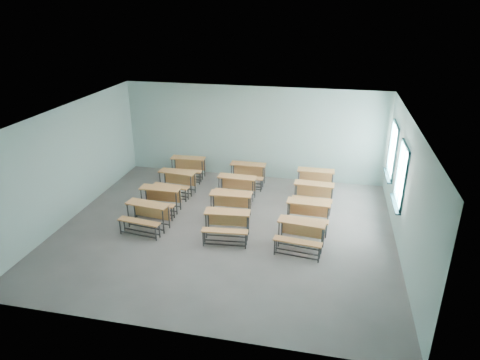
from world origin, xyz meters
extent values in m
cube|color=gray|center=(0.00, 0.00, -0.01)|extent=(9.00, 8.00, 0.02)
cube|color=silver|center=(0.00, 0.00, 3.21)|extent=(9.00, 8.00, 0.02)
cube|color=#A0C8C1|center=(0.00, 4.01, 1.60)|extent=(9.00, 0.02, 3.20)
cube|color=#A0C8C1|center=(0.00, -4.01, 1.60)|extent=(9.00, 0.02, 3.20)
cube|color=#A0C8C1|center=(-4.51, 0.00, 1.60)|extent=(0.02, 8.00, 3.20)
cube|color=#A0C8C1|center=(4.51, 0.00, 1.60)|extent=(0.02, 8.00, 3.20)
cube|color=#183F45|center=(4.47, 2.80, 0.93)|extent=(0.06, 1.20, 0.06)
cube|color=#183F45|center=(4.47, 2.80, 2.47)|extent=(0.06, 1.20, 0.06)
cube|color=#183F45|center=(4.47, 2.23, 1.70)|extent=(0.06, 0.06, 1.60)
cube|color=#183F45|center=(4.47, 3.37, 1.70)|extent=(0.06, 0.06, 1.60)
cube|color=#183F45|center=(4.47, 2.80, 1.70)|extent=(0.04, 0.04, 1.48)
cube|color=#183F45|center=(4.47, 2.80, 1.70)|extent=(0.04, 1.08, 0.04)
cube|color=#183F45|center=(4.43, 2.80, 0.87)|extent=(0.14, 1.28, 0.04)
cube|color=white|center=(4.50, 2.80, 1.70)|extent=(0.01, 1.08, 1.48)
cube|color=#183F45|center=(4.47, 0.80, 0.93)|extent=(0.06, 1.20, 0.06)
cube|color=#183F45|center=(4.47, 0.80, 2.47)|extent=(0.06, 1.20, 0.06)
cube|color=#183F45|center=(4.47, 0.23, 1.70)|extent=(0.06, 0.06, 1.60)
cube|color=#183F45|center=(4.47, 1.37, 1.70)|extent=(0.06, 0.06, 1.60)
cube|color=#183F45|center=(4.47, 0.80, 1.70)|extent=(0.04, 0.04, 1.48)
cube|color=#183F45|center=(4.47, 0.80, 1.70)|extent=(0.04, 1.08, 0.04)
cube|color=#183F45|center=(4.43, 0.80, 0.87)|extent=(0.14, 1.28, 0.04)
cube|color=white|center=(4.50, 0.80, 1.70)|extent=(0.01, 1.08, 1.48)
cube|color=#CB8849|center=(-2.08, -0.32, 0.72)|extent=(1.23, 0.55, 0.04)
cube|color=#CB8849|center=(-2.06, -0.14, 0.42)|extent=(1.12, 0.17, 0.41)
cylinder|color=#3B3E41|center=(-2.64, -0.40, 0.35)|extent=(0.04, 0.04, 0.70)
cylinder|color=#3B3E41|center=(-1.57, -0.55, 0.35)|extent=(0.04, 0.04, 0.70)
cylinder|color=#3B3E41|center=(-2.60, -0.09, 0.35)|extent=(0.04, 0.04, 0.70)
cylinder|color=#3B3E41|center=(-1.52, -0.24, 0.35)|extent=(0.04, 0.04, 0.70)
cube|color=#3B3E41|center=(-2.10, -0.48, 0.10)|extent=(1.08, 0.17, 0.03)
cube|color=#3B3E41|center=(-2.06, -0.16, 0.10)|extent=(1.08, 0.17, 0.03)
cube|color=#CB8849|center=(-2.15, -0.79, 0.43)|extent=(1.21, 0.40, 0.03)
cylinder|color=#3B3E41|center=(-2.70, -0.81, 0.20)|extent=(0.04, 0.04, 0.41)
cylinder|color=#3B3E41|center=(-1.62, -0.96, 0.20)|extent=(0.04, 0.04, 0.41)
cylinder|color=#3B3E41|center=(-2.67, -0.62, 0.20)|extent=(0.04, 0.04, 0.41)
cylinder|color=#3B3E41|center=(-1.60, -0.77, 0.20)|extent=(0.04, 0.04, 0.41)
cube|color=#3B3E41|center=(-2.16, -0.88, 0.08)|extent=(1.08, 0.17, 0.03)
cube|color=#3B3E41|center=(-2.13, -0.70, 0.08)|extent=(1.08, 0.17, 0.03)
cube|color=#CB8849|center=(0.15, -0.32, 0.72)|extent=(1.22, 0.50, 0.04)
cube|color=#CB8849|center=(0.13, -0.14, 0.42)|extent=(1.12, 0.12, 0.41)
cylinder|color=#3B3E41|center=(-0.38, -0.53, 0.35)|extent=(0.04, 0.04, 0.70)
cylinder|color=#3B3E41|center=(0.70, -0.43, 0.35)|extent=(0.04, 0.04, 0.70)
cylinder|color=#3B3E41|center=(-0.41, -0.22, 0.35)|extent=(0.04, 0.04, 0.70)
cylinder|color=#3B3E41|center=(0.67, -0.12, 0.35)|extent=(0.04, 0.04, 0.70)
cube|color=#3B3E41|center=(0.16, -0.48, 0.10)|extent=(1.08, 0.13, 0.03)
cube|color=#3B3E41|center=(0.13, -0.17, 0.10)|extent=(1.08, 0.13, 0.03)
cube|color=#CB8849|center=(0.19, -0.80, 0.43)|extent=(1.20, 0.35, 0.03)
cylinder|color=#3B3E41|center=(-0.34, -0.94, 0.20)|extent=(0.04, 0.04, 0.41)
cylinder|color=#3B3E41|center=(0.74, -0.84, 0.20)|extent=(0.04, 0.04, 0.41)
cylinder|color=#3B3E41|center=(-0.36, -0.75, 0.20)|extent=(0.04, 0.04, 0.41)
cylinder|color=#3B3E41|center=(0.72, -0.65, 0.20)|extent=(0.04, 0.04, 0.41)
cube|color=#3B3E41|center=(0.20, -0.89, 0.08)|extent=(1.08, 0.13, 0.03)
cube|color=#3B3E41|center=(0.18, -0.70, 0.08)|extent=(1.08, 0.13, 0.03)
cube|color=#CB8849|center=(2.09, -0.45, 0.72)|extent=(1.22, 0.53, 0.04)
cube|color=#CB8849|center=(2.11, -0.27, 0.42)|extent=(1.12, 0.15, 0.41)
cylinder|color=#3B3E41|center=(1.53, -0.55, 0.35)|extent=(0.04, 0.04, 0.70)
cylinder|color=#3B3E41|center=(2.61, -0.67, 0.35)|extent=(0.04, 0.04, 0.70)
cylinder|color=#3B3E41|center=(1.57, -0.23, 0.35)|extent=(0.04, 0.04, 0.70)
cylinder|color=#3B3E41|center=(2.65, -0.36, 0.35)|extent=(0.04, 0.04, 0.70)
cube|color=#3B3E41|center=(2.07, -0.61, 0.10)|extent=(1.08, 0.16, 0.03)
cube|color=#3B3E41|center=(2.11, -0.30, 0.10)|extent=(1.08, 0.16, 0.03)
cube|color=#CB8849|center=(2.04, -0.92, 0.43)|extent=(1.21, 0.38, 0.03)
cylinder|color=#3B3E41|center=(1.49, -0.95, 0.20)|extent=(0.04, 0.04, 0.41)
cylinder|color=#3B3E41|center=(2.56, -1.08, 0.20)|extent=(0.04, 0.04, 0.41)
cylinder|color=#3B3E41|center=(1.51, -0.77, 0.20)|extent=(0.04, 0.04, 0.41)
cylinder|color=#3B3E41|center=(2.59, -0.89, 0.20)|extent=(0.04, 0.04, 0.41)
cube|color=#3B3E41|center=(2.03, -1.02, 0.08)|extent=(1.08, 0.16, 0.03)
cube|color=#3B3E41|center=(2.05, -0.83, 0.08)|extent=(1.08, 0.16, 0.03)
cube|color=#CB8849|center=(-2.15, 0.74, 0.72)|extent=(1.19, 0.40, 0.04)
cube|color=#CB8849|center=(-2.15, 0.92, 0.42)|extent=(1.13, 0.03, 0.41)
cylinder|color=#3B3E41|center=(-2.69, 0.58, 0.35)|extent=(0.04, 0.04, 0.70)
cylinder|color=#3B3E41|center=(-1.60, 0.58, 0.35)|extent=(0.04, 0.04, 0.70)
cylinder|color=#3B3E41|center=(-2.69, 0.90, 0.35)|extent=(0.04, 0.04, 0.70)
cylinder|color=#3B3E41|center=(-1.60, 0.90, 0.35)|extent=(0.04, 0.04, 0.70)
cube|color=#3B3E41|center=(-2.15, 0.58, 0.10)|extent=(1.09, 0.03, 0.03)
cube|color=#3B3E41|center=(-2.15, 0.90, 0.10)|extent=(1.09, 0.03, 0.03)
cube|color=#CB8849|center=(-2.15, 0.27, 0.43)|extent=(1.19, 0.25, 0.03)
cylinder|color=#3B3E41|center=(-2.69, 0.17, 0.20)|extent=(0.04, 0.04, 0.41)
cylinder|color=#3B3E41|center=(-1.61, 0.17, 0.20)|extent=(0.04, 0.04, 0.41)
cylinder|color=#3B3E41|center=(-2.69, 0.36, 0.20)|extent=(0.04, 0.04, 0.41)
cylinder|color=#3B3E41|center=(-1.61, 0.36, 0.20)|extent=(0.04, 0.04, 0.41)
cube|color=#3B3E41|center=(-2.15, 0.17, 0.08)|extent=(1.09, 0.03, 0.03)
cube|color=#3B3E41|center=(-2.15, 0.36, 0.08)|extent=(1.09, 0.03, 0.03)
cube|color=#CB8849|center=(-0.03, 0.80, 0.72)|extent=(1.20, 0.46, 0.04)
cube|color=#CB8849|center=(-0.04, 0.99, 0.42)|extent=(1.12, 0.08, 0.41)
cylinder|color=#3B3E41|center=(-0.57, 0.62, 0.35)|extent=(0.04, 0.04, 0.70)
cylinder|color=#3B3E41|center=(0.52, 0.68, 0.35)|extent=(0.04, 0.04, 0.70)
cylinder|color=#3B3E41|center=(-0.58, 0.93, 0.35)|extent=(0.04, 0.04, 0.70)
cylinder|color=#3B3E41|center=(0.50, 0.99, 0.35)|extent=(0.04, 0.04, 0.70)
cube|color=#3B3E41|center=(-0.02, 0.65, 0.10)|extent=(1.09, 0.09, 0.03)
cube|color=#3B3E41|center=(-0.04, 0.96, 0.10)|extent=(1.09, 0.09, 0.03)
cube|color=#CB8849|center=(-0.01, 0.33, 0.43)|extent=(1.20, 0.31, 0.03)
cylinder|color=#3B3E41|center=(-0.54, 0.21, 0.20)|extent=(0.04, 0.04, 0.41)
cylinder|color=#3B3E41|center=(0.54, 0.27, 0.20)|extent=(0.04, 0.04, 0.41)
cylinder|color=#3B3E41|center=(-0.55, 0.39, 0.20)|extent=(0.04, 0.04, 0.41)
cylinder|color=#3B3E41|center=(0.53, 0.45, 0.20)|extent=(0.04, 0.04, 0.41)
cube|color=#3B3E41|center=(0.00, 0.24, 0.08)|extent=(1.09, 0.09, 0.03)
cube|color=#3B3E41|center=(-0.01, 0.42, 0.08)|extent=(1.09, 0.09, 0.03)
cube|color=#CB8849|center=(2.18, 0.71, 0.72)|extent=(1.20, 0.44, 0.04)
cube|color=#CB8849|center=(2.19, 0.89, 0.42)|extent=(1.13, 0.06, 0.41)
cylinder|color=#3B3E41|center=(1.64, 0.57, 0.35)|extent=(0.04, 0.04, 0.70)
cylinder|color=#3B3E41|center=(2.72, 0.53, 0.35)|extent=(0.04, 0.04, 0.70)
cylinder|color=#3B3E41|center=(1.65, 0.89, 0.35)|extent=(0.04, 0.04, 0.70)
cylinder|color=#3B3E41|center=(2.73, 0.85, 0.35)|extent=(0.04, 0.04, 0.70)
cube|color=#3B3E41|center=(2.18, 0.55, 0.10)|extent=(1.09, 0.07, 0.03)
cube|color=#3B3E41|center=(2.19, 0.87, 0.10)|extent=(1.09, 0.07, 0.03)
cube|color=#CB8849|center=(2.17, 0.24, 0.43)|extent=(1.19, 0.29, 0.03)
cylinder|color=#3B3E41|center=(1.62, 0.16, 0.20)|extent=(0.04, 0.04, 0.41)
cylinder|color=#3B3E41|center=(2.70, 0.12, 0.20)|extent=(0.04, 0.04, 0.41)
cylinder|color=#3B3E41|center=(1.63, 0.35, 0.20)|extent=(0.04, 0.04, 0.41)
cylinder|color=#3B3E41|center=(2.71, 0.31, 0.20)|extent=(0.04, 0.04, 0.41)
cube|color=#3B3E41|center=(2.16, 0.14, 0.08)|extent=(1.09, 0.07, 0.03)
cube|color=#3B3E41|center=(2.17, 0.33, 0.08)|extent=(1.09, 0.07, 0.03)
cube|color=#CB8849|center=(-2.10, 2.06, 0.72)|extent=(1.22, 0.52, 0.04)
cube|color=#CB8849|center=(-2.08, 2.25, 0.42)|extent=(1.12, 0.14, 0.41)
cylinder|color=#3B3E41|center=(-2.66, 1.97, 0.35)|extent=(0.04, 0.04, 0.70)
cylinder|color=#3B3E41|center=(-1.58, 1.85, 0.35)|extent=(0.04, 0.04, 0.70)
cylinder|color=#3B3E41|center=(-2.62, 2.28, 0.35)|extent=(0.04, 0.04, 0.70)
cylinder|color=#3B3E41|center=(-1.55, 2.16, 0.35)|extent=(0.04, 0.04, 0.70)
cube|color=#3B3E41|center=(-2.12, 1.91, 0.10)|extent=(1.08, 0.15, 0.03)
cube|color=#3B3E41|center=(-2.09, 2.22, 0.10)|extent=(1.08, 0.15, 0.03)
cube|color=#CB8849|center=(-2.15, 1.59, 0.43)|extent=(1.20, 0.37, 0.03)
cylinder|color=#3B3E41|center=(-2.70, 1.56, 0.20)|extent=(0.04, 0.04, 0.41)
cylinder|color=#3B3E41|center=(-1.62, 1.44, 0.20)|extent=(0.04, 0.04, 0.41)
cylinder|color=#3B3E41|center=(-2.68, 1.75, 0.20)|extent=(0.04, 0.04, 0.41)
cylinder|color=#3B3E41|center=(-1.60, 1.63, 0.20)|extent=(0.04, 0.04, 0.41)
cube|color=#3B3E41|center=(-2.16, 1.50, 0.08)|extent=(1.08, 0.15, 0.03)
cube|color=#3B3E41|center=(-2.14, 1.69, 0.08)|extent=(1.08, 0.15, 0.03)
cube|color=#CB8849|center=(-0.13, 2.07, 0.72)|extent=(1.20, 0.43, 0.04)
cube|color=#CB8849|center=(-0.12, 2.25, 0.42)|extent=(1.13, 0.06, 0.41)
cylinder|color=#3B3E41|center=(-0.68, 1.93, 0.35)|extent=(0.04, 0.04, 0.70)
cylinder|color=#3B3E41|center=(0.41, 1.89, 0.35)|extent=(0.04, 0.04, 0.70)
cylinder|color=#3B3E41|center=(-0.67, 2.24, 0.35)|extent=(0.04, 0.04, 0.70)
cylinder|color=#3B3E41|center=(0.42, 2.21, 0.35)|extent=(0.04, 0.04, 0.70)
cube|color=#3B3E41|center=(-0.13, 1.91, 0.10)|extent=(1.09, 0.07, 0.03)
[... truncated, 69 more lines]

